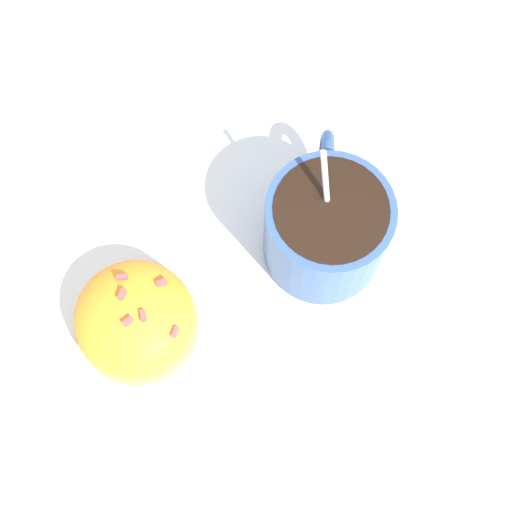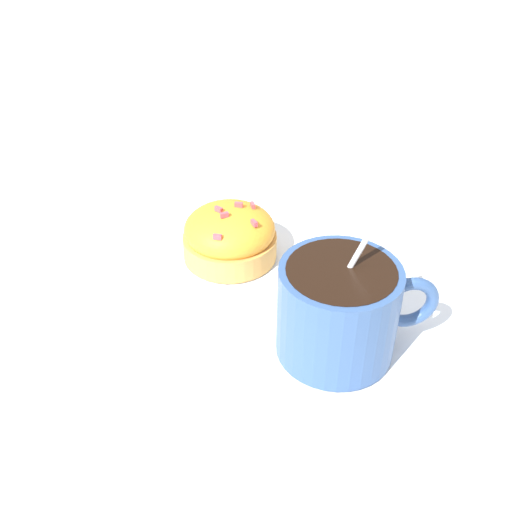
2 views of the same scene
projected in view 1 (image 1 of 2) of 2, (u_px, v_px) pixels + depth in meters
The scene contains 4 objects.
ground_plane at pixel (230, 282), 0.52m from camera, with size 3.00×3.00×0.00m, color silver.
paper_napkin at pixel (230, 281), 0.52m from camera, with size 0.34×0.33×0.00m.
coffee_cup at pixel (324, 221), 0.49m from camera, with size 0.09×0.11×0.11m.
frosted_pastry at pixel (135, 319), 0.48m from camera, with size 0.08×0.08×0.05m.
Camera 1 is at (0.04, 0.15, 0.49)m, focal length 50.00 mm.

